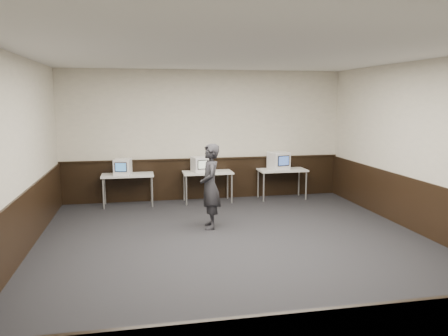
% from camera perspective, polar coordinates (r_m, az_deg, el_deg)
% --- Properties ---
extents(floor, '(8.00, 8.00, 0.00)m').
position_cam_1_polar(floor, '(7.36, 2.40, -10.82)').
color(floor, black).
rests_on(floor, ground).
extents(ceiling, '(8.00, 8.00, 0.00)m').
position_cam_1_polar(ceiling, '(6.96, 2.58, 14.81)').
color(ceiling, white).
rests_on(ceiling, back_wall).
extents(back_wall, '(7.00, 0.00, 7.00)m').
position_cam_1_polar(back_wall, '(10.89, -2.52, 4.28)').
color(back_wall, silver).
rests_on(back_wall, ground).
extents(front_wall, '(7.00, 0.00, 7.00)m').
position_cam_1_polar(front_wall, '(3.31, 19.27, -7.18)').
color(front_wall, silver).
rests_on(front_wall, ground).
extents(left_wall, '(0.00, 8.00, 8.00)m').
position_cam_1_polar(left_wall, '(7.03, -26.43, 0.75)').
color(left_wall, silver).
rests_on(left_wall, ground).
extents(right_wall, '(0.00, 8.00, 8.00)m').
position_cam_1_polar(right_wall, '(8.52, 26.03, 2.06)').
color(right_wall, silver).
rests_on(right_wall, ground).
extents(wainscot_back, '(6.98, 0.04, 1.00)m').
position_cam_1_polar(wainscot_back, '(11.01, -2.47, -1.45)').
color(wainscot_back, black).
rests_on(wainscot_back, back_wall).
extents(wainscot_left, '(0.04, 7.98, 1.00)m').
position_cam_1_polar(wainscot_left, '(7.25, -25.67, -7.88)').
color(wainscot_left, black).
rests_on(wainscot_left, left_wall).
extents(wainscot_right, '(0.04, 7.98, 1.00)m').
position_cam_1_polar(wainscot_right, '(8.69, 25.43, -5.16)').
color(wainscot_right, black).
rests_on(wainscot_right, right_wall).
extents(wainscot_rail, '(6.98, 0.06, 0.04)m').
position_cam_1_polar(wainscot_rail, '(10.91, -2.47, 1.22)').
color(wainscot_rail, black).
rests_on(wainscot_rail, wainscot_back).
extents(desk_left, '(1.20, 0.60, 0.75)m').
position_cam_1_polar(desk_left, '(10.49, -12.47, -1.19)').
color(desk_left, silver).
rests_on(desk_left, ground).
extents(desk_center, '(1.20, 0.60, 0.75)m').
position_cam_1_polar(desk_center, '(10.61, -2.16, -0.86)').
color(desk_center, silver).
rests_on(desk_center, ground).
extents(desk_right, '(1.20, 0.60, 0.75)m').
position_cam_1_polar(desk_right, '(11.07, 7.60, -0.52)').
color(desk_right, silver).
rests_on(desk_right, ground).
extents(emac_left, '(0.44, 0.45, 0.37)m').
position_cam_1_polar(emac_left, '(10.44, -13.10, 0.17)').
color(emac_left, white).
rests_on(emac_left, desk_left).
extents(emac_center, '(0.45, 0.46, 0.37)m').
position_cam_1_polar(emac_center, '(10.56, -3.14, 0.48)').
color(emac_center, white).
rests_on(emac_center, desk_center).
extents(emac_right, '(0.53, 0.55, 0.44)m').
position_cam_1_polar(emac_right, '(11.04, 7.15, 0.98)').
color(emac_right, white).
rests_on(emac_right, desk_right).
extents(person, '(0.43, 0.63, 1.65)m').
position_cam_1_polar(person, '(8.44, -1.82, -2.41)').
color(person, '#242429').
rests_on(person, ground).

